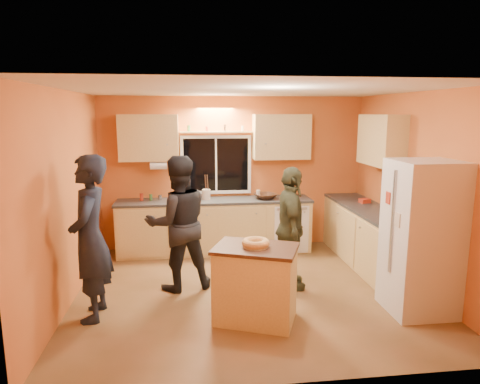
{
  "coord_description": "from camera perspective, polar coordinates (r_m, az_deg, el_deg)",
  "views": [
    {
      "loc": [
        -0.79,
        -5.28,
        2.33
      ],
      "look_at": [
        -0.08,
        0.4,
        1.26
      ],
      "focal_mm": 32.0,
      "sensor_mm": 36.0,
      "label": 1
    }
  ],
  "objects": [
    {
      "name": "person_center",
      "position": [
        5.69,
        -8.24,
        -4.16
      ],
      "size": [
        1.01,
        0.87,
        1.79
      ],
      "primitive_type": "imported",
      "rotation": [
        0.0,
        0.0,
        3.39
      ],
      "color": "black",
      "rests_on": "ground"
    },
    {
      "name": "right_counter",
      "position": [
        6.66,
        17.63,
        -6.32
      ],
      "size": [
        0.62,
        1.84,
        0.9
      ],
      "color": "tan",
      "rests_on": "ground"
    },
    {
      "name": "red_box",
      "position": [
        7.15,
        16.29,
        -1.12
      ],
      "size": [
        0.18,
        0.15,
        0.07
      ],
      "primitive_type": "cube",
      "rotation": [
        0.0,
        0.0,
        0.24
      ],
      "color": "#AC2F1A",
      "rests_on": "right_counter"
    },
    {
      "name": "potted_plant",
      "position": [
        5.84,
        21.63,
        -2.69
      ],
      "size": [
        0.35,
        0.33,
        0.33
      ],
      "primitive_type": "imported",
      "rotation": [
        0.0,
        0.0,
        0.27
      ],
      "color": "gray",
      "rests_on": "right_counter"
    },
    {
      "name": "utensil_crock",
      "position": [
        7.15,
        -4.53,
        -0.32
      ],
      "size": [
        0.14,
        0.14,
        0.17
      ],
      "primitive_type": "cylinder",
      "color": "beige",
      "rests_on": "back_counter"
    },
    {
      "name": "person_left",
      "position": [
        5.1,
        -19.35,
        -5.85
      ],
      "size": [
        0.46,
        0.69,
        1.88
      ],
      "primitive_type": "imported",
      "rotation": [
        0.0,
        0.0,
        -1.55
      ],
      "color": "black",
      "rests_on": "ground"
    },
    {
      "name": "island",
      "position": [
        4.9,
        2.06,
        -12.08
      ],
      "size": [
        1.06,
        0.9,
        0.87
      ],
      "rotation": [
        0.0,
        0.0,
        -0.38
      ],
      "color": "tan",
      "rests_on": "ground"
    },
    {
      "name": "refrigerator",
      "position": [
        5.41,
        23.04,
        -5.62
      ],
      "size": [
        0.72,
        0.7,
        1.8
      ],
      "primitive_type": "cube",
      "color": "silver",
      "rests_on": "ground"
    },
    {
      "name": "room_shell",
      "position": [
        5.8,
        1.99,
        3.51
      ],
      "size": [
        4.54,
        4.04,
        2.61
      ],
      "color": "orange",
      "rests_on": "ground"
    },
    {
      "name": "ground",
      "position": [
        5.82,
        1.34,
        -13.03
      ],
      "size": [
        4.5,
        4.5,
        0.0
      ],
      "primitive_type": "plane",
      "color": "brown",
      "rests_on": "ground"
    },
    {
      "name": "back_counter",
      "position": [
        7.27,
        -0.51,
        -4.42
      ],
      "size": [
        4.23,
        0.62,
        0.9
      ],
      "color": "tan",
      "rests_on": "ground"
    },
    {
      "name": "bundt_pastry",
      "position": [
        4.74,
        2.1,
        -6.8
      ],
      "size": [
        0.31,
        0.31,
        0.09
      ],
      "primitive_type": "torus",
      "color": "tan",
      "rests_on": "island"
    },
    {
      "name": "mixing_bowl",
      "position": [
        7.19,
        3.41,
        -0.56
      ],
      "size": [
        0.46,
        0.46,
        0.09
      ],
      "primitive_type": "imported",
      "rotation": [
        0.0,
        0.0,
        0.34
      ],
      "color": "black",
      "rests_on": "back_counter"
    },
    {
      "name": "person_right",
      "position": [
        5.71,
        6.76,
        -4.84
      ],
      "size": [
        0.49,
        1.0,
        1.64
      ],
      "primitive_type": "imported",
      "rotation": [
        0.0,
        0.0,
        1.47
      ],
      "color": "#2F321F",
      "rests_on": "ground"
    }
  ]
}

